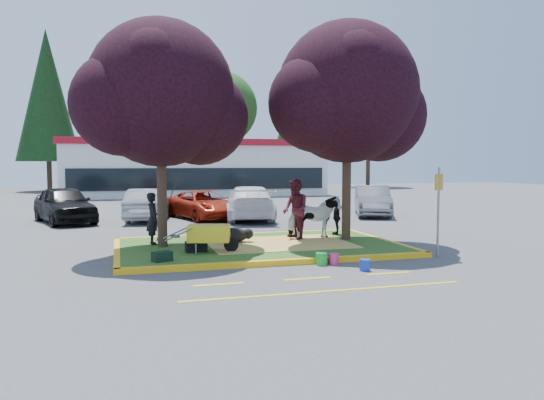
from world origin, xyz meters
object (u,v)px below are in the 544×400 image
object	(u,v)px
bucket_green	(321,259)
bucket_pink	(334,259)
handler	(153,219)
car_silver	(148,205)
cow	(314,217)
sign_post	(438,202)
bucket_blue	(365,265)
calf	(231,235)
car_black	(64,204)
wheelbarrow	(209,234)

from	to	relation	value
bucket_green	bucket_pink	xyz separation A→B (m)	(0.33, 0.00, -0.02)
handler	car_silver	bearing A→B (deg)	-8.44
cow	car_silver	xyz separation A→B (m)	(-4.70, 8.45, -0.13)
bucket_pink	sign_post	bearing A→B (deg)	1.85
bucket_blue	car_silver	world-z (taller)	car_silver
bucket_blue	car_silver	xyz separation A→B (m)	(-4.35, 12.80, 0.58)
handler	bucket_blue	size ratio (longest dim) A/B	5.66
calf	car_black	size ratio (longest dim) A/B	0.23
handler	calf	bearing A→B (deg)	-105.24
calf	car_silver	distance (m)	8.76
cow	sign_post	size ratio (longest dim) A/B	0.67
handler	car_black	xyz separation A→B (m)	(-3.21, 8.29, -0.13)
calf	wheelbarrow	bearing A→B (deg)	-108.79
sign_post	car_silver	size ratio (longest dim) A/B	0.56
car_silver	calf	bearing A→B (deg)	114.79
wheelbarrow	cow	bearing A→B (deg)	39.78
car_black	handler	bearing A→B (deg)	-87.88
calf	handler	size ratio (longest dim) A/B	0.69
sign_post	bucket_pink	size ratio (longest dim) A/B	8.87
bucket_pink	bucket_blue	bearing A→B (deg)	-66.84
bucket_pink	bucket_green	bearing A→B (deg)	180.00
wheelbarrow	sign_post	distance (m)	6.25
cow	bucket_blue	world-z (taller)	cow
cow	sign_post	distance (m)	4.10
handler	car_silver	xyz separation A→B (m)	(0.30, 8.17, -0.21)
bucket_green	car_silver	xyz separation A→B (m)	(-3.62, 11.85, 0.56)
handler	bucket_green	distance (m)	5.43
car_silver	cow	bearing A→B (deg)	130.71
wheelbarrow	bucket_pink	size ratio (longest dim) A/B	7.24
bucket_green	bucket_blue	size ratio (longest dim) A/B	1.15
calf	wheelbarrow	xyz separation A→B (m)	(-0.92, -1.59, 0.29)
sign_post	car_silver	bearing A→B (deg)	98.14
calf	handler	world-z (taller)	handler
car_black	car_silver	size ratio (longest dim) A/B	1.07
wheelbarrow	bucket_green	size ratio (longest dim) A/B	6.40
bucket_blue	car_black	distance (m)	15.14
wheelbarrow	car_silver	xyz separation A→B (m)	(-1.07, 10.11, 0.04)
wheelbarrow	car_silver	world-z (taller)	car_silver
cow	car_black	xyz separation A→B (m)	(-8.20, 8.58, -0.05)
wheelbarrow	bucket_green	bearing A→B (deg)	-18.99
cow	calf	xyz separation A→B (m)	(-2.71, -0.07, -0.46)
bucket_green	car_silver	size ratio (longest dim) A/B	0.07
bucket_green	bucket_blue	distance (m)	1.20
calf	bucket_green	distance (m)	3.70
calf	car_black	distance (m)	10.26
bucket_green	bucket_pink	size ratio (longest dim) A/B	1.13
bucket_pink	car_silver	world-z (taller)	car_silver
bucket_pink	car_black	world-z (taller)	car_black
sign_post	bucket_green	size ratio (longest dim) A/B	7.83
calf	bucket_pink	world-z (taller)	calf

